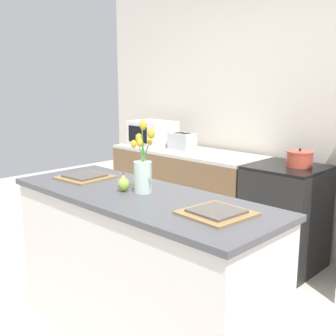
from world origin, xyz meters
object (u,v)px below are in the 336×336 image
(stove_range, at_px, (285,217))
(plate_setting_left, at_px, (85,177))
(plate_setting_right, at_px, (217,213))
(cooking_pot, at_px, (300,159))
(toaster, at_px, (182,141))
(flower_vase, at_px, (143,170))
(pear_figurine, at_px, (124,184))
(microwave, at_px, (152,133))

(stove_range, height_order, plate_setting_left, plate_setting_left)
(plate_setting_right, relative_size, cooking_pot, 1.54)
(toaster, bearing_deg, flower_vase, -54.41)
(pear_figurine, xyz_separation_m, plate_setting_left, (-0.46, 0.04, -0.04))
(pear_figurine, height_order, plate_setting_left, pear_figurine)
(stove_range, xyz_separation_m, plate_setting_left, (-0.67, -1.58, 0.51))
(plate_setting_left, bearing_deg, microwave, 122.09)
(pear_figurine, height_order, plate_setting_right, pear_figurine)
(stove_range, height_order, plate_setting_right, plate_setting_right)
(flower_vase, relative_size, plate_setting_right, 1.27)
(stove_range, relative_size, plate_setting_left, 2.66)
(pear_figurine, distance_m, plate_setting_left, 0.46)
(flower_vase, distance_m, toaster, 1.94)
(plate_setting_left, xyz_separation_m, cooking_pot, (0.75, 1.63, 0.01))
(cooking_pot, bearing_deg, pear_figurine, -99.83)
(plate_setting_right, bearing_deg, flower_vase, 177.22)
(microwave, bearing_deg, flower_vase, -44.92)
(pear_figurine, distance_m, cooking_pot, 1.69)
(pear_figurine, bearing_deg, plate_setting_left, 175.55)
(flower_vase, xyz_separation_m, plate_setting_right, (0.58, -0.03, -0.13))
(plate_setting_right, distance_m, cooking_pot, 1.68)
(stove_range, height_order, toaster, toaster)
(toaster, xyz_separation_m, cooking_pot, (1.31, 0.03, -0.02))
(pear_figurine, bearing_deg, stove_range, 82.54)
(plate_setting_left, distance_m, cooking_pot, 1.80)
(stove_range, relative_size, microwave, 1.89)
(flower_vase, relative_size, toaster, 1.54)
(flower_vase, xyz_separation_m, toaster, (-1.13, 1.58, -0.10))
(pear_figurine, height_order, microwave, microwave)
(pear_figurine, bearing_deg, flower_vase, 31.19)
(microwave, bearing_deg, pear_figurine, -48.08)
(plate_setting_left, xyz_separation_m, microwave, (-0.99, 1.58, 0.08))
(stove_range, xyz_separation_m, pear_figurine, (-0.21, -1.62, 0.55))
(flower_vase, bearing_deg, microwave, 135.08)
(flower_vase, height_order, cooking_pot, flower_vase)
(plate_setting_right, height_order, toaster, toaster)
(stove_range, bearing_deg, toaster, 179.13)
(cooking_pot, bearing_deg, toaster, -178.78)
(plate_setting_left, height_order, toaster, toaster)
(plate_setting_right, xyz_separation_m, microwave, (-2.14, 1.58, 0.08))
(flower_vase, xyz_separation_m, plate_setting_left, (-0.57, -0.03, -0.13))
(toaster, bearing_deg, microwave, -177.42)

